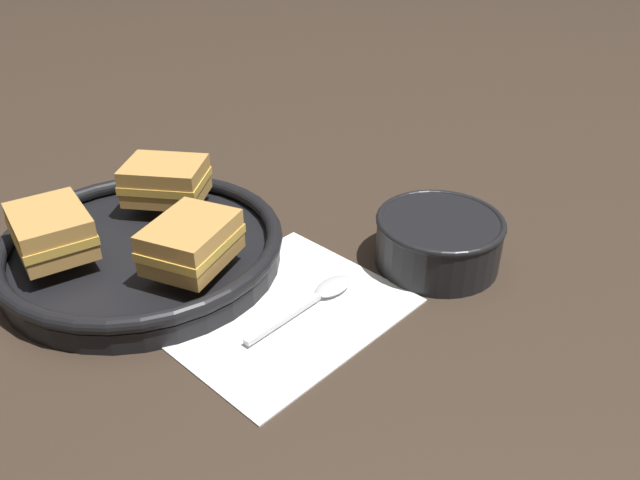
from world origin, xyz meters
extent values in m
plane|color=#382B21|center=(0.00, 0.00, 0.00)|extent=(4.00, 4.00, 0.00)
cube|color=white|center=(-0.09, -0.02, 0.00)|extent=(0.24, 0.21, 0.00)
cylinder|color=black|center=(0.10, -0.09, 0.03)|extent=(0.14, 0.14, 0.06)
cylinder|color=#C14C19|center=(0.10, -0.09, 0.05)|extent=(0.12, 0.12, 0.01)
torus|color=black|center=(0.10, -0.09, 0.06)|extent=(0.15, 0.15, 0.01)
cube|color=silver|center=(-0.10, -0.04, 0.01)|extent=(0.10, 0.01, 0.01)
ellipsoid|color=silver|center=(-0.02, -0.04, 0.01)|extent=(0.05, 0.03, 0.01)
cylinder|color=black|center=(-0.13, 0.16, 0.01)|extent=(0.31, 0.31, 0.02)
torus|color=black|center=(-0.13, 0.16, 0.03)|extent=(0.32, 0.32, 0.02)
cube|color=#C18E47|center=(-0.13, 0.07, 0.05)|extent=(0.11, 0.10, 0.02)
cube|color=gold|center=(-0.13, 0.07, 0.07)|extent=(0.12, 0.10, 0.01)
cube|color=#C18E47|center=(-0.13, 0.07, 0.08)|extent=(0.11, 0.10, 0.02)
cube|color=#C18E47|center=(-0.06, 0.21, 0.05)|extent=(0.11, 0.12, 0.02)
cube|color=gold|center=(-0.06, 0.21, 0.07)|extent=(0.12, 0.12, 0.01)
cube|color=#C18E47|center=(-0.06, 0.21, 0.08)|extent=(0.11, 0.12, 0.02)
cube|color=#C18E47|center=(-0.21, 0.19, 0.05)|extent=(0.09, 0.11, 0.02)
cube|color=gold|center=(-0.21, 0.19, 0.07)|extent=(0.10, 0.11, 0.01)
cube|color=#C18E47|center=(-0.21, 0.19, 0.08)|extent=(0.09, 0.11, 0.02)
camera|label=1|loc=(-0.44, -0.40, 0.40)|focal=35.00mm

